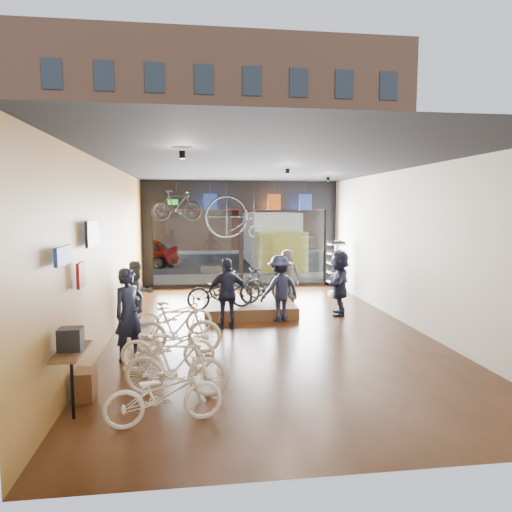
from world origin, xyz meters
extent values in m
cube|color=black|center=(0.00, 0.00, -0.02)|extent=(7.00, 12.00, 0.04)
cube|color=black|center=(0.00, 0.00, 3.82)|extent=(7.00, 12.00, 0.04)
cube|color=#AE8730|center=(-3.52, 0.00, 1.90)|extent=(0.04, 12.00, 3.80)
cube|color=beige|center=(3.52, 0.00, 1.90)|extent=(0.04, 12.00, 3.80)
cube|color=beige|center=(0.00, -6.02, 1.90)|extent=(7.00, 0.04, 3.80)
cube|color=#198C26|center=(-2.40, 5.88, 3.05)|extent=(0.35, 0.06, 0.18)
cube|color=black|center=(0.00, 15.00, -0.01)|extent=(30.00, 18.00, 0.02)
cube|color=slate|center=(0.00, 7.20, 0.06)|extent=(30.00, 2.40, 0.12)
cube|color=slate|center=(0.00, 19.00, 0.06)|extent=(30.00, 2.00, 0.12)
cube|color=brown|center=(0.00, 21.50, 7.00)|extent=(26.00, 5.00, 14.00)
imported|color=gray|center=(-4.50, 12.00, 0.70)|extent=(4.11, 1.65, 1.40)
imported|color=beige|center=(-2.04, -4.56, 0.41)|extent=(1.62, 0.80, 0.82)
imported|color=beige|center=(-1.93, -3.67, 0.48)|extent=(1.65, 0.74, 0.96)
imported|color=beige|center=(-2.12, -2.51, 0.43)|extent=(1.67, 0.68, 0.86)
imported|color=beige|center=(-2.00, -1.63, 0.52)|extent=(1.75, 0.59, 1.04)
imported|color=beige|center=(-2.14, -0.36, 0.46)|extent=(1.79, 0.79, 0.91)
cube|color=brown|center=(-0.22, 1.58, 0.15)|extent=(2.40, 1.80, 0.30)
imported|color=black|center=(-1.01, 0.95, 0.76)|extent=(1.84, 1.02, 0.91)
imported|color=black|center=(0.25, 1.59, 0.77)|extent=(1.63, 0.95, 0.95)
imported|color=black|center=(-0.48, 2.13, 0.72)|extent=(1.65, 0.75, 0.84)
imported|color=#161C33|center=(-2.86, -1.85, 0.87)|extent=(0.75, 0.74, 1.74)
imported|color=#3F3F44|center=(-3.00, 0.51, 0.80)|extent=(0.97, 0.90, 1.60)
imported|color=#161C33|center=(-0.89, 0.13, 0.84)|extent=(1.00, 0.45, 1.67)
imported|color=#161C33|center=(0.46, 0.68, 0.84)|extent=(1.24, 1.00, 1.67)
imported|color=#3F3F44|center=(1.12, 3.00, 0.80)|extent=(0.79, 0.52, 1.60)
imported|color=#161C33|center=(2.16, 1.18, 0.86)|extent=(1.00, 1.67, 1.72)
imported|color=black|center=(-2.21, 4.20, 2.93)|extent=(1.62, 0.64, 0.95)
cube|color=#1E3F99|center=(-1.11, 5.20, 3.05)|extent=(0.45, 0.03, 0.55)
cube|color=#CC5919|center=(1.09, 5.20, 3.05)|extent=(0.45, 0.03, 0.55)
cube|color=#1E3F99|center=(2.19, 5.20, 3.05)|extent=(0.45, 0.03, 0.55)
camera|label=1|loc=(-1.59, -10.43, 2.84)|focal=32.00mm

